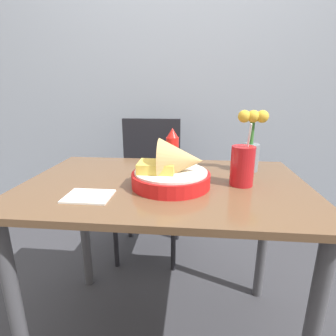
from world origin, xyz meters
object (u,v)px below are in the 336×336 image
(ketchup_bottle, at_px, (172,149))
(food_basket, at_px, (174,170))
(flower_vase, at_px, (251,142))
(chair_far_window, at_px, (150,176))
(drink_cup, at_px, (242,167))

(ketchup_bottle, bearing_deg, food_basket, -83.66)
(ketchup_bottle, relative_size, flower_vase, 0.69)
(chair_far_window, bearing_deg, flower_vase, -45.75)
(chair_far_window, height_order, flower_vase, flower_vase)
(food_basket, bearing_deg, chair_far_window, 105.96)
(ketchup_bottle, xyz_separation_m, drink_cup, (0.28, -0.20, -0.02))
(chair_far_window, relative_size, ketchup_bottle, 4.98)
(chair_far_window, distance_m, drink_cup, 0.93)
(chair_far_window, distance_m, ketchup_bottle, 0.65)
(chair_far_window, relative_size, flower_vase, 3.45)
(food_basket, xyz_separation_m, flower_vase, (0.31, 0.23, 0.07))
(flower_vase, bearing_deg, chair_far_window, 134.25)
(drink_cup, relative_size, flower_vase, 0.89)
(drink_cup, bearing_deg, chair_far_window, 122.45)
(ketchup_bottle, distance_m, drink_cup, 0.34)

